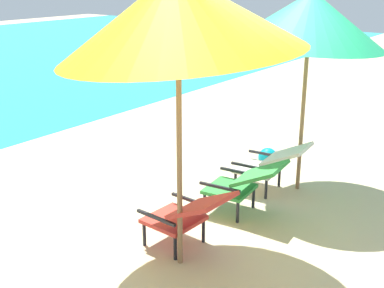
# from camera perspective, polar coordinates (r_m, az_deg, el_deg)

# --- Properties ---
(ground_plane) EXTENTS (40.00, 40.00, 0.00)m
(ground_plane) POSITION_cam_1_polar(r_m,az_deg,el_deg) (8.68, -19.75, -0.09)
(ground_plane) COLOR #CCB78E
(lounge_chair_left) EXTENTS (0.58, 0.90, 0.68)m
(lounge_chair_left) POSITION_cam_1_polar(r_m,az_deg,el_deg) (5.00, -0.58, -7.86)
(lounge_chair_left) COLOR red
(lounge_chair_left) RESTS_ON ground_plane
(lounge_chair_center) EXTENTS (0.63, 0.93, 0.68)m
(lounge_chair_center) POSITION_cam_1_polar(r_m,az_deg,el_deg) (5.74, 5.88, -4.30)
(lounge_chair_center) COLOR #338E3D
(lounge_chair_center) RESTS_ON ground_plane
(lounge_chair_right) EXTENTS (0.62, 0.92, 0.68)m
(lounge_chair_right) POSITION_cam_1_polar(r_m,az_deg,el_deg) (6.37, 8.99, -2.06)
(lounge_chair_right) COLOR silver
(lounge_chair_right) RESTS_ON ground_plane
(beach_umbrella_left) EXTENTS (3.00, 3.01, 2.76)m
(beach_umbrella_left) POSITION_cam_1_polar(r_m,az_deg,el_deg) (4.24, -1.59, 14.58)
(beach_umbrella_left) COLOR olive
(beach_umbrella_left) RESTS_ON ground_plane
(beach_umbrella_right) EXTENTS (2.52, 2.53, 2.51)m
(beach_umbrella_right) POSITION_cam_1_polar(r_m,az_deg,el_deg) (6.16, 13.21, 13.66)
(beach_umbrella_right) COLOR olive
(beach_umbrella_right) RESTS_ON ground_plane
(beach_ball) EXTENTS (0.28, 0.28, 0.28)m
(beach_ball) POSITION_cam_1_polar(r_m,az_deg,el_deg) (7.30, 8.59, -1.50)
(beach_ball) COLOR #0A93AD
(beach_ball) RESTS_ON ground_plane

